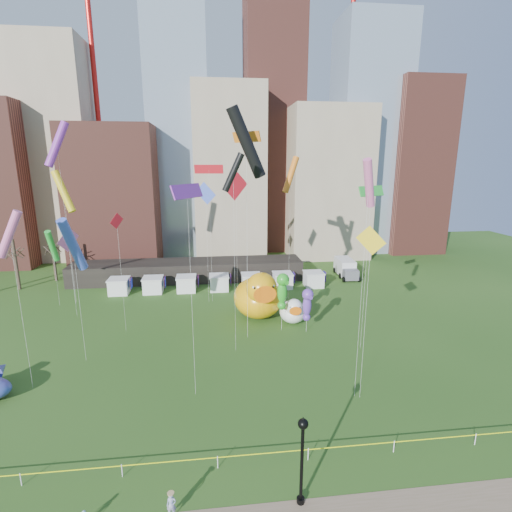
{
  "coord_description": "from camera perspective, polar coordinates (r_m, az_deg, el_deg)",
  "views": [
    {
      "loc": [
        0.0,
        -21.15,
        19.34
      ],
      "look_at": [
        3.52,
        8.64,
        12.0
      ],
      "focal_mm": 27.0,
      "sensor_mm": 36.0,
      "label": 1
    }
  ],
  "objects": [
    {
      "name": "kite_3",
      "position": [
        39.41,
        16.71,
        9.07
      ],
      "size": [
        3.1,
        1.85,
        17.1
      ],
      "color": "silver",
      "rests_on": "ground"
    },
    {
      "name": "lamppost",
      "position": [
        24.39,
        6.86,
        -26.83
      ],
      "size": [
        0.6,
        0.6,
        5.74
      ],
      "color": "black",
      "rests_on": "footpath"
    },
    {
      "name": "big_duck",
      "position": [
        48.7,
        0.38,
        -5.9
      ],
      "size": [
        6.62,
        8.6,
        6.46
      ],
      "rotation": [
        0.0,
        0.0,
        0.07
      ],
      "color": "#E9A00B",
      "rests_on": "ground"
    },
    {
      "name": "kite_0",
      "position": [
        52.35,
        -7.01,
        12.57
      ],
      "size": [
        3.84,
        1.03,
        19.01
      ],
      "color": "silver",
      "rests_on": "ground"
    },
    {
      "name": "kite_17",
      "position": [
        57.79,
        -26.05,
        2.15
      ],
      "size": [
        1.97,
        2.8,
        10.87
      ],
      "color": "silver",
      "rests_on": "ground"
    },
    {
      "name": "bare_trees",
      "position": [
        70.36,
        -31.92,
        -0.96
      ],
      "size": [
        8.44,
        6.44,
        8.5
      ],
      "color": "#382B21",
      "rests_on": "ground"
    },
    {
      "name": "kite_15",
      "position": [
        51.85,
        -27.42,
        14.47
      ],
      "size": [
        3.17,
        2.45,
        24.03
      ],
      "color": "silver",
      "rests_on": "ground"
    },
    {
      "name": "pavilion",
      "position": [
        65.71,
        -9.99,
        -2.13
      ],
      "size": [
        38.0,
        6.0,
        3.2
      ],
      "primitive_type": "cube",
      "color": "black",
      "rests_on": "ground"
    },
    {
      "name": "box_truck",
      "position": [
        68.49,
        13.14,
        -1.72
      ],
      "size": [
        3.08,
        7.01,
        2.93
      ],
      "rotation": [
        0.0,
        0.0,
        -0.05
      ],
      "color": "silver",
      "rests_on": "ground"
    },
    {
      "name": "kite_5",
      "position": [
        39.7,
        -25.51,
        1.49
      ],
      "size": [
        1.88,
        3.28,
        14.52
      ],
      "color": "silver",
      "rests_on": "ground"
    },
    {
      "name": "kite_13",
      "position": [
        52.22,
        -7.47,
        8.96
      ],
      "size": [
        2.69,
        1.34,
        16.8
      ],
      "color": "silver",
      "rests_on": "ground"
    },
    {
      "name": "skyline",
      "position": [
        82.27,
        -5.36,
        15.15
      ],
      "size": [
        101.0,
        23.0,
        68.0
      ],
      "color": "brown",
      "rests_on": "ground"
    },
    {
      "name": "crane_left",
      "position": [
        91.95,
        -22.93,
        30.22
      ],
      "size": [
        23.0,
        1.0,
        76.0
      ],
      "color": "red",
      "rests_on": "ground"
    },
    {
      "name": "kite_8",
      "position": [
        45.4,
        -19.9,
        4.37
      ],
      "size": [
        1.17,
        1.38,
        13.91
      ],
      "color": "silver",
      "rests_on": "ground"
    },
    {
      "name": "kite_11",
      "position": [
        58.21,
        -27.95,
        1.33
      ],
      "size": [
        0.84,
        2.71,
        10.73
      ],
      "color": "silver",
      "rests_on": "ground"
    },
    {
      "name": "crane_right",
      "position": [
        94.68,
        14.65,
        30.27
      ],
      "size": [
        23.0,
        1.0,
        76.0
      ],
      "color": "red",
      "rests_on": "ground"
    },
    {
      "name": "vendor_tents",
      "position": [
        59.99,
        -5.46,
        -4.01
      ],
      "size": [
        33.24,
        2.8,
        2.4
      ],
      "color": "white",
      "rests_on": "ground"
    },
    {
      "name": "kite_6",
      "position": [
        48.37,
        5.18,
        11.9
      ],
      "size": [
        2.55,
        2.19,
        20.07
      ],
      "color": "silver",
      "rests_on": "ground"
    },
    {
      "name": "kite_12",
      "position": [
        57.58,
        -26.63,
        8.52
      ],
      "size": [
        3.33,
        2.48,
        18.34
      ],
      "color": "silver",
      "rests_on": "ground"
    },
    {
      "name": "seahorse_green",
      "position": [
        44.63,
        3.93,
        -4.83
      ],
      "size": [
        1.78,
        2.06,
        6.98
      ],
      "rotation": [
        0.0,
        0.0,
        0.24
      ],
      "color": "silver",
      "rests_on": "ground"
    },
    {
      "name": "kite_1",
      "position": [
        30.12,
        16.39,
        10.24
      ],
      "size": [
        1.87,
        2.09,
        19.66
      ],
      "color": "silver",
      "rests_on": "ground"
    },
    {
      "name": "woman",
      "position": [
        25.97,
        -12.42,
        -32.33
      ],
      "size": [
        0.55,
        0.37,
        1.47
      ],
      "primitive_type": "imported",
      "rotation": [
        0.0,
        0.0,
        -0.03
      ],
      "color": "silver",
      "rests_on": "footpath"
    },
    {
      "name": "kite_7",
      "position": [
        29.69,
        -10.17,
        9.26
      ],
      "size": [
        2.29,
        3.19,
        17.74
      ],
      "color": "silver",
      "rests_on": "ground"
    },
    {
      "name": "small_duck",
      "position": [
        47.9,
        5.49,
        -8.09
      ],
      "size": [
        3.53,
        4.57,
        3.43
      ],
      "rotation": [
        0.0,
        0.0,
        -0.08
      ],
      "color": "white",
      "rests_on": "ground"
    },
    {
      "name": "seahorse_purple",
      "position": [
        44.86,
        7.61,
        -6.81
      ],
      "size": [
        1.43,
        1.74,
        5.3
      ],
      "rotation": [
        0.0,
        0.0,
        0.1
      ],
      "color": "silver",
      "rests_on": "ground"
    },
    {
      "name": "kite_16",
      "position": [
        48.83,
        -2.96,
        10.04
      ],
      "size": [
        3.04,
        1.82,
        18.14
      ],
      "color": "silver",
      "rests_on": "ground"
    },
    {
      "name": "ground",
      "position": [
        28.65,
        -5.68,
        -28.77
      ],
      "size": [
        160.0,
        160.0,
        0.0
      ],
      "primitive_type": "plane",
      "color": "#244917",
      "rests_on": "ground"
    },
    {
      "name": "kite_2",
      "position": [
        40.31,
        -1.43,
        16.43
      ],
      "size": [
        4.38,
        2.41,
        24.82
      ],
      "color": "silver",
      "rests_on": "ground"
    },
    {
      "name": "caution_tape",
      "position": [
        28.2,
        -5.72,
        -27.75
      ],
      "size": [
        50.0,
        0.06,
        0.9
      ],
      "color": "white",
      "rests_on": "ground"
    },
    {
      "name": "kite_9",
      "position": [
        36.34,
        -32.72,
        2.73
      ],
      "size": [
        2.36,
        1.0,
        15.72
      ],
      "color": "silver",
      "rests_on": "ground"
    },
    {
      "name": "kite_4",
      "position": [
        30.67,
        16.63,
        1.69
      ],
      "size": [
        2.08,
        0.98,
        14.67
      ],
      "color": "silver",
      "rests_on": "ground"
    },
    {
      "name": "kite_14",
      "position": [
        42.73,
        -1.42,
        17.07
      ],
      "size": [
        2.91,
        2.9,
        22.49
      ],
      "color": "silver",
      "rests_on": "ground"
    },
    {
      "name": "kite_10",
      "position": [
        37.25,
        -3.39,
        12.23
      ],
      "size": [
        2.27,
        0.99,
        20.26
      ],
      "color": "silver",
      "rests_on": "ground"
    }
  ]
}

